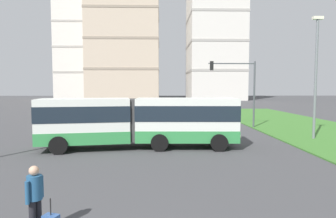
# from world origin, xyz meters

# --- Properties ---
(articulated_bus) EXTENTS (12.01, 3.50, 3.00)m
(articulated_bus) POSITION_xyz_m (-1.05, 13.44, 1.65)
(articulated_bus) COLOR silver
(articulated_bus) RESTS_ON ground
(pedestrian_crossing) EXTENTS (0.36, 0.56, 1.74)m
(pedestrian_crossing) POSITION_xyz_m (-2.91, 2.94, 1.00)
(pedestrian_crossing) COLOR black
(pedestrian_crossing) RESTS_ON ground
(traffic_light_far_right) EXTENTS (4.25, 0.28, 5.99)m
(traffic_light_far_right) POSITION_xyz_m (7.26, 22.00, 4.15)
(traffic_light_far_right) COLOR #474C51
(traffic_light_far_right) RESTS_ON ground
(streetlight_median) EXTENTS (0.70, 0.28, 8.49)m
(streetlight_median) POSITION_xyz_m (10.95, 15.92, 4.69)
(streetlight_median) COLOR slate
(streetlight_median) RESTS_ON ground
(apartment_tower_west) EXTENTS (14.53, 18.78, 43.86)m
(apartment_tower_west) POSITION_xyz_m (-30.00, 108.59, 21.95)
(apartment_tower_west) COLOR silver
(apartment_tower_west) RESTS_ON ground
(apartment_tower_westcentre) EXTENTS (21.86, 19.48, 44.12)m
(apartment_tower_westcentre) POSITION_xyz_m (-11.04, 90.94, 22.08)
(apartment_tower_westcentre) COLOR #C6B299
(apartment_tower_westcentre) RESTS_ON ground
(apartment_tower_centre) EXTENTS (16.20, 19.20, 41.31)m
(apartment_tower_centre) POSITION_xyz_m (17.10, 87.31, 20.68)
(apartment_tower_centre) COLOR silver
(apartment_tower_centre) RESTS_ON ground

